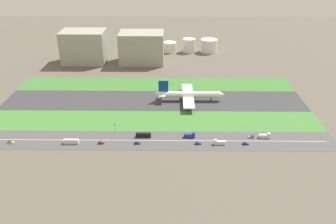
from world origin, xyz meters
name	(u,v)px	position (x,y,z in m)	size (l,w,h in m)	color
ground_plane	(154,100)	(0.00, 0.00, 0.00)	(800.00, 800.00, 0.00)	#5B564C
runway	(154,100)	(0.00, 0.00, 0.05)	(280.00, 46.00, 0.10)	#38383D
grass_median_north	(156,84)	(0.00, 41.00, 0.05)	(280.00, 36.00, 0.10)	#3D7A33
grass_median_south	(152,121)	(0.00, -41.00, 0.05)	(280.00, 36.00, 0.10)	#427F38
highway	(150,140)	(0.00, -73.00, 0.05)	(280.00, 28.00, 0.10)	#4C4C4F
highway_centerline	(150,140)	(0.00, -73.00, 0.11)	(266.00, 0.50, 0.01)	silver
airliner	(188,95)	(32.17, 0.00, 6.23)	(65.00, 56.00, 19.70)	white
bus_0	(71,141)	(-58.06, -78.00, 1.82)	(11.60, 2.50, 3.50)	silver
truck_2	(190,135)	(30.51, -68.00, 1.67)	(8.40, 2.50, 4.00)	navy
car_5	(137,143)	(-8.93, -78.00, 0.92)	(4.40, 1.80, 2.00)	navy
car_2	(11,142)	(-103.18, -78.00, 0.92)	(4.40, 1.80, 2.00)	yellow
car_0	(251,137)	(77.74, -68.00, 0.92)	(4.40, 1.80, 2.00)	#99999E
truck_1	(265,136)	(87.85, -68.00, 1.67)	(8.40, 2.50, 4.00)	silver
car_3	(198,143)	(36.15, -78.00, 0.92)	(4.40, 1.80, 2.00)	navy
truck_0	(219,142)	(51.93, -78.00, 1.67)	(8.40, 2.50, 4.00)	silver
car_4	(101,143)	(-35.92, -78.00, 0.92)	(4.40, 1.80, 2.00)	#B2191E
car_1	(245,143)	(71.13, -78.00, 0.92)	(4.40, 1.80, 2.00)	navy
bus_1	(143,135)	(-4.96, -68.00, 1.82)	(11.60, 2.50, 3.50)	black
traffic_light	(115,127)	(-27.89, -60.01, 4.29)	(0.36, 0.50, 7.20)	#4C4C51
terminal_building	(84,47)	(-90.00, 114.00, 19.32)	(51.84, 35.70, 38.65)	#9E998E
hangar_building	(142,48)	(-20.01, 114.00, 18.53)	(52.94, 37.13, 37.05)	#9E998E
fuel_tank_west	(170,47)	(13.48, 159.00, 6.58)	(18.02, 18.02, 13.16)	silver
fuel_tank_centre	(189,45)	(39.39, 159.00, 8.86)	(16.80, 16.80, 17.72)	silver
fuel_tank_east	(209,46)	(66.05, 159.00, 8.53)	(22.15, 22.15, 17.06)	silver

